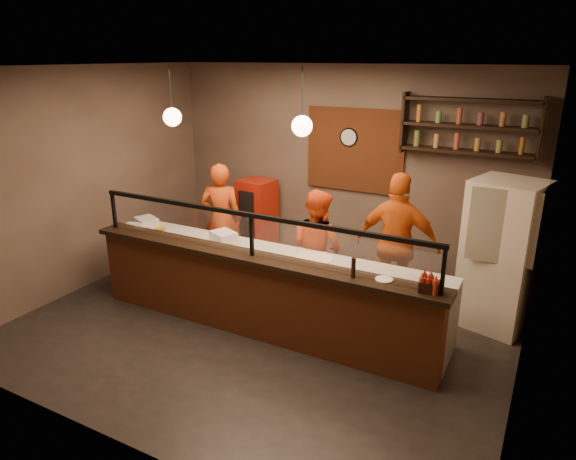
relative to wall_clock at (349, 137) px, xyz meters
The scene contains 29 objects.
floor 3.24m from the wall_clock, 92.33° to the right, with size 6.00×6.00×0.00m, color black.
ceiling 2.70m from the wall_clock, 92.33° to the right, with size 6.00×6.00×0.00m, color #362E2A.
wall_back 0.51m from the wall_clock, 158.20° to the left, with size 6.00×6.00×0.00m, color #6D5D4F.
wall_left 3.99m from the wall_clock, 141.57° to the right, with size 5.00×5.00×0.00m, color #6D5D4F.
wall_right 3.84m from the wall_clock, 40.31° to the right, with size 5.00×5.00×0.00m, color #6D5D4F.
wall_front 4.99m from the wall_clock, 91.16° to the right, with size 6.00×6.00×0.00m, color #6D5D4F.
brick_patch 0.22m from the wall_clock, ahead, with size 1.60×0.04×1.30m, color brown.
service_counter 3.19m from the wall_clock, 92.08° to the right, with size 4.60×0.25×1.00m, color brown.
counter_ledge 2.96m from the wall_clock, 92.08° to the right, with size 4.70×0.37×0.06m, color black.
worktop_cabinet 2.81m from the wall_clock, 92.53° to the right, with size 4.60×0.75×0.85m, color gray.
worktop 2.57m from the wall_clock, 92.53° to the right, with size 4.60×0.75×0.05m, color silver.
sneeze_guard 2.86m from the wall_clock, 92.08° to the right, with size 4.50×0.05×0.52m.
wall_shelving 1.83m from the wall_clock, ahead, with size 1.84×0.28×0.85m.
wall_clock is the anchor object (origin of this frame).
pendant_left 2.81m from the wall_clock, 125.30° to the right, with size 0.24×0.24×0.77m.
pendant_right 2.32m from the wall_clock, 82.44° to the right, with size 0.24×0.24×0.77m.
cook_left 2.38m from the wall_clock, 140.53° to the right, with size 0.65×0.42×1.77m, color #D54614.
cook_mid 2.06m from the wall_clock, 82.15° to the right, with size 0.80×0.62×1.64m, color #E54815.
cook_right 2.12m from the wall_clock, 45.96° to the right, with size 1.12×0.47×1.91m, color #DD5B14.
fridge 2.95m from the wall_clock, 23.33° to the right, with size 0.80×0.74×1.91m, color beige.
red_cooler 2.13m from the wall_clock, 168.56° to the right, with size 0.56×0.51×1.31m, color #B11D0B.
pizza_dough 2.50m from the wall_clock, 78.75° to the right, with size 0.47×0.47×0.01m, color white.
prep_tub_a 3.37m from the wall_clock, 135.12° to the right, with size 0.33×0.26×0.16m, color silver.
prep_tub_b 2.65m from the wall_clock, 111.60° to the right, with size 0.33×0.26×0.17m, color white.
prep_tub_c 3.55m from the wall_clock, 131.97° to the right, with size 0.28×0.22×0.14m, color silver.
rolling_pin 3.28m from the wall_clock, 133.02° to the right, with size 0.05×0.05×0.31m, color gold.
condiment_caddy 3.55m from the wall_clock, 54.11° to the right, with size 0.20×0.16×0.11m, color black.
pepper_mill 3.18m from the wall_clock, 66.87° to the right, with size 0.05×0.05×0.22m, color black.
small_plate 3.27m from the wall_clock, 60.82° to the right, with size 0.19×0.19×0.01m, color white.
Camera 1 is at (3.05, -5.11, 3.33)m, focal length 32.00 mm.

